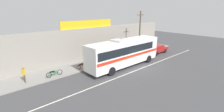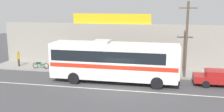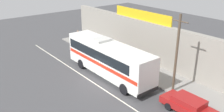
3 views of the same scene
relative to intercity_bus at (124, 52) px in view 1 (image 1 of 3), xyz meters
The scene contains 11 objects.
ground_plane 2.56m from the intercity_bus, 59.80° to the right, with size 70.00×70.00×0.00m, color #444447.
sidewalk_slab 4.44m from the intercity_bus, 78.92° to the left, with size 30.00×3.60×0.14m, color gray.
storefront_facade 6.10m from the intercity_bus, 82.81° to the left, with size 30.00×0.70×4.80m, color gray.
storefront_billboard 7.03m from the intercity_bus, 103.44° to the left, with size 8.75×0.12×1.10m, color gold.
road_center_stripe 3.05m from the intercity_bus, 70.14° to the right, with size 30.00×0.14×0.01m, color silver.
intercity_bus is the anchor object (origin of this frame).
parked_car 9.39m from the intercity_bus, ahead, with size 4.56×1.84×1.37m.
utility_pole 7.08m from the intercity_bus, 21.68° to the left, with size 1.60×0.22×7.05m.
motorcycle_orange 9.06m from the intercity_bus, 162.06° to the left, with size 1.88×0.56×0.94m.
motorcycle_green 5.63m from the intercity_bus, 149.45° to the left, with size 1.93×0.56×0.94m.
pedestrian_by_curb 11.89m from the intercity_bus, 163.96° to the left, with size 0.30×0.48×1.71m.
Camera 1 is at (-15.55, -12.60, 7.42)m, focal length 25.38 mm.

